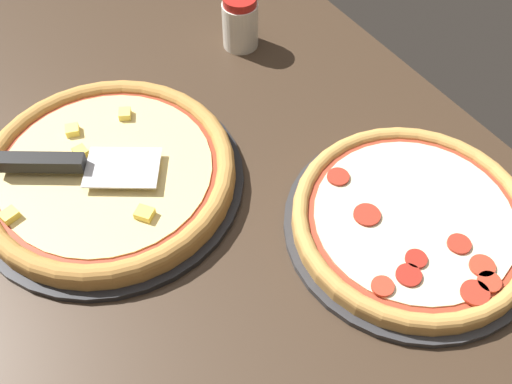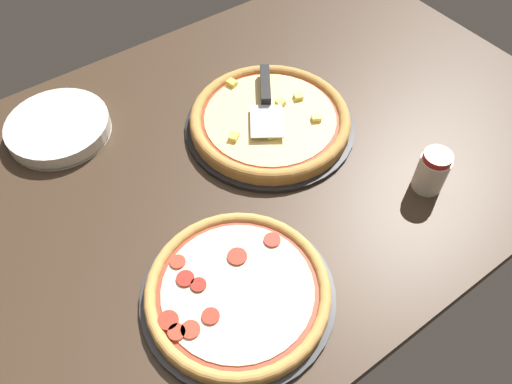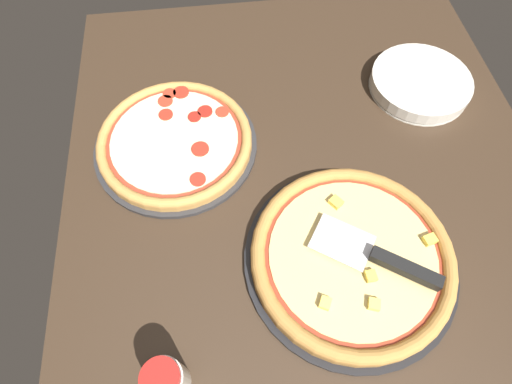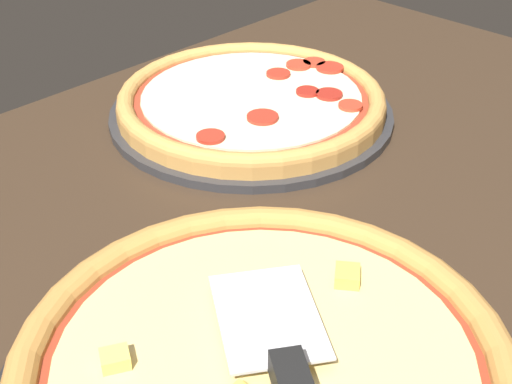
% 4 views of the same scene
% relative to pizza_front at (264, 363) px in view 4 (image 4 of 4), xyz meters
% --- Properties ---
extents(ground_plane, '(1.42, 0.98, 0.04)m').
position_rel_pizza_front_xyz_m(ground_plane, '(0.05, 0.04, -0.04)').
color(ground_plane, '#38281C').
extents(pizza_pan_front, '(0.38, 0.38, 0.01)m').
position_rel_pizza_front_xyz_m(pizza_pan_front, '(0.00, 0.00, -0.02)').
color(pizza_pan_front, black).
rests_on(pizza_pan_front, ground_plane).
extents(pizza_front, '(0.36, 0.36, 0.03)m').
position_rel_pizza_front_xyz_m(pizza_front, '(0.00, 0.00, 0.00)').
color(pizza_front, '#B77F3D').
rests_on(pizza_front, pizza_pan_front).
extents(pizza_pan_back, '(0.34, 0.34, 0.01)m').
position_rel_pizza_front_xyz_m(pizza_pan_back, '(0.29, 0.30, -0.02)').
color(pizza_pan_back, '#2D2D30').
rests_on(pizza_pan_back, ground_plane).
extents(pizza_back, '(0.32, 0.32, 0.03)m').
position_rel_pizza_front_xyz_m(pizza_back, '(0.29, 0.30, -0.00)').
color(pizza_back, '#C68E47').
rests_on(pizza_back, pizza_pan_back).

